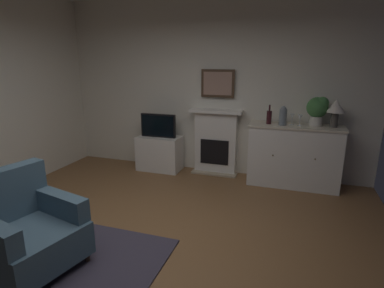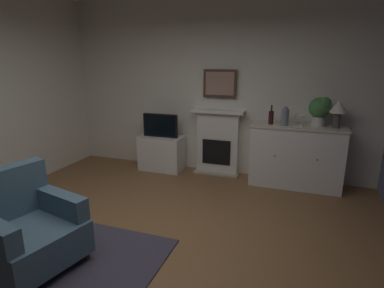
% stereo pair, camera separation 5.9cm
% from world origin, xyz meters
% --- Properties ---
extents(ground_plane, '(5.23, 5.34, 0.10)m').
position_xyz_m(ground_plane, '(0.00, 0.00, -0.05)').
color(ground_plane, brown).
rests_on(ground_plane, ground).
extents(wall_rear, '(5.23, 0.06, 2.90)m').
position_xyz_m(wall_rear, '(0.00, 2.64, 1.45)').
color(wall_rear, silver).
rests_on(wall_rear, ground_plane).
extents(area_rug, '(1.90, 1.44, 0.02)m').
position_xyz_m(area_rug, '(-0.65, -0.40, 0.01)').
color(area_rug, '#383342').
rests_on(area_rug, ground_plane).
extents(fireplace_unit, '(0.87, 0.30, 1.10)m').
position_xyz_m(fireplace_unit, '(0.14, 2.51, 0.55)').
color(fireplace_unit, white).
rests_on(fireplace_unit, ground_plane).
extents(framed_picture, '(0.55, 0.04, 0.45)m').
position_xyz_m(framed_picture, '(0.14, 2.56, 1.52)').
color(framed_picture, '#473323').
extents(sideboard_cabinet, '(1.36, 0.49, 0.95)m').
position_xyz_m(sideboard_cabinet, '(1.41, 2.33, 0.48)').
color(sideboard_cabinet, white).
rests_on(sideboard_cabinet, ground_plane).
extents(table_lamp, '(0.26, 0.26, 0.40)m').
position_xyz_m(table_lamp, '(1.91, 2.33, 1.23)').
color(table_lamp, '#4C4742').
rests_on(table_lamp, sideboard_cabinet).
extents(wine_bottle, '(0.08, 0.08, 0.29)m').
position_xyz_m(wine_bottle, '(1.01, 2.30, 1.06)').
color(wine_bottle, '#331419').
rests_on(wine_bottle, sideboard_cabinet).
extents(wine_glass_left, '(0.07, 0.07, 0.16)m').
position_xyz_m(wine_glass_left, '(1.34, 2.34, 1.07)').
color(wine_glass_left, silver).
rests_on(wine_glass_left, sideboard_cabinet).
extents(wine_glass_center, '(0.07, 0.07, 0.16)m').
position_xyz_m(wine_glass_center, '(1.45, 2.30, 1.07)').
color(wine_glass_center, silver).
rests_on(wine_glass_center, sideboard_cabinet).
extents(vase_decorative, '(0.11, 0.11, 0.28)m').
position_xyz_m(vase_decorative, '(1.21, 2.28, 1.09)').
color(vase_decorative, slate).
rests_on(vase_decorative, sideboard_cabinet).
extents(tv_cabinet, '(0.75, 0.42, 0.60)m').
position_xyz_m(tv_cabinet, '(-0.83, 2.35, 0.30)').
color(tv_cabinet, white).
rests_on(tv_cabinet, ground_plane).
extents(tv_set, '(0.62, 0.07, 0.40)m').
position_xyz_m(tv_set, '(-0.83, 2.33, 0.80)').
color(tv_set, black).
rests_on(tv_set, tv_cabinet).
extents(potted_plant_small, '(0.30, 0.30, 0.43)m').
position_xyz_m(potted_plant_small, '(1.68, 2.38, 1.21)').
color(potted_plant_small, beige).
rests_on(potted_plant_small, sideboard_cabinet).
extents(armchair, '(0.96, 0.92, 0.92)m').
position_xyz_m(armchair, '(-0.89, -0.51, 0.38)').
color(armchair, '#3F596B').
rests_on(armchair, ground_plane).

